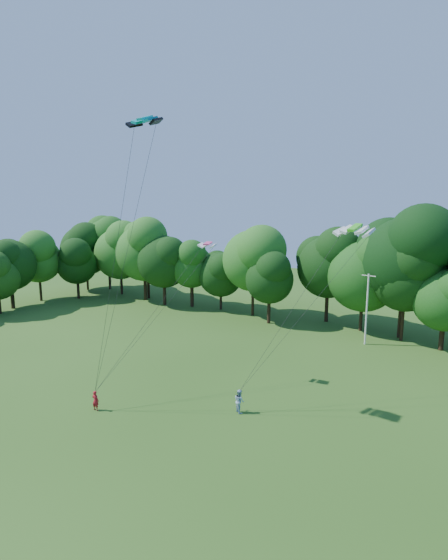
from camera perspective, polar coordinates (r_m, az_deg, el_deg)
The scene contains 9 objects.
ground at distance 27.81m, azimuth -15.29°, elevation -23.95°, with size 160.00×160.00×0.00m, color #284E15.
utility_pole at distance 49.94m, azimuth 18.15°, elevation -3.56°, with size 1.57×0.30×7.87m.
kite_flyer_left at distance 35.28m, azimuth -16.45°, elevation -14.87°, with size 0.56×0.37×1.54m, color #B41721.
kite_flyer_right at distance 33.65m, azimuth 2.03°, elevation -15.50°, with size 0.85×0.66×1.75m, color #96B6D0.
kite_teal at distance 32.55m, azimuth -10.30°, elevation 20.10°, with size 2.59×1.17×0.51m.
kite_green at distance 35.13m, azimuth 16.72°, elevation 6.59°, with size 3.22×1.99×0.61m.
kite_pink at distance 37.03m, azimuth -2.15°, elevation 4.81°, with size 1.69×1.00×0.28m.
tree_back_west at distance 71.29m, azimuth -9.98°, elevation 3.88°, with size 8.68×8.68×12.62m.
tree_back_center at distance 52.87m, azimuth 22.55°, elevation 3.37°, with size 10.93×10.93×15.90m.
Camera 1 is at (17.89, -14.69, 15.42)m, focal length 28.00 mm.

